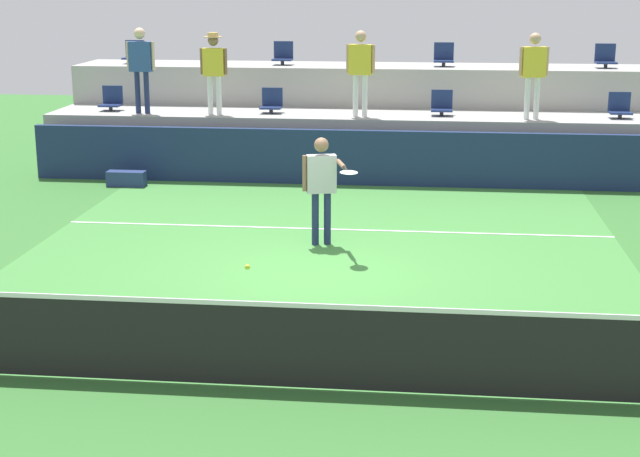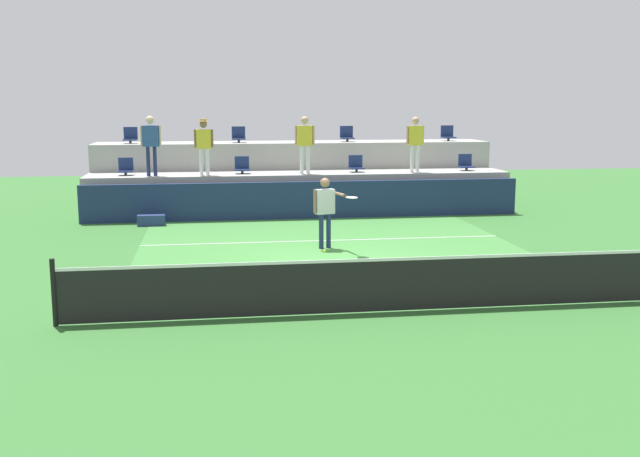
% 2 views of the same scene
% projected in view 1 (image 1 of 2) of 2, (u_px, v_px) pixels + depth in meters
% --- Properties ---
extents(ground_plane, '(40.00, 40.00, 0.00)m').
position_uv_depth(ground_plane, '(318.00, 272.00, 13.71)').
color(ground_plane, '#336B2D').
extents(court_inner_paint, '(9.00, 10.00, 0.01)m').
position_uv_depth(court_inner_paint, '(326.00, 253.00, 14.67)').
color(court_inner_paint, '#3D7F38').
rests_on(court_inner_paint, ground_plane).
extents(court_service_line, '(9.00, 0.06, 0.00)m').
position_uv_depth(court_service_line, '(335.00, 229.00, 16.02)').
color(court_service_line, white).
rests_on(court_service_line, ground_plane).
extents(tennis_net, '(10.48, 0.08, 1.07)m').
position_uv_depth(tennis_net, '(273.00, 342.00, 9.74)').
color(tennis_net, black).
rests_on(tennis_net, ground_plane).
extents(sponsor_backboard, '(13.00, 0.16, 1.10)m').
position_uv_depth(sponsor_backboard, '(352.00, 158.00, 19.34)').
color(sponsor_backboard, navy).
rests_on(sponsor_backboard, ground_plane).
extents(seating_tier_lower, '(13.00, 1.80, 1.25)m').
position_uv_depth(seating_tier_lower, '(357.00, 143.00, 20.57)').
color(seating_tier_lower, '#9E9E99').
rests_on(seating_tier_lower, ground_plane).
extents(seating_tier_upper, '(13.00, 1.80, 2.10)m').
position_uv_depth(seating_tier_upper, '(363.00, 112.00, 22.20)').
color(seating_tier_upper, '#9E9E99').
rests_on(seating_tier_upper, ground_plane).
extents(stadium_chair_lower_far_left, '(0.44, 0.40, 0.52)m').
position_uv_depth(stadium_chair_lower_far_left, '(112.00, 100.00, 20.87)').
color(stadium_chair_lower_far_left, '#2D2D33').
rests_on(stadium_chair_lower_far_left, seating_tier_lower).
extents(stadium_chair_lower_left, '(0.44, 0.40, 0.52)m').
position_uv_depth(stadium_chair_lower_left, '(272.00, 103.00, 20.49)').
color(stadium_chair_lower_left, '#2D2D33').
rests_on(stadium_chair_lower_left, seating_tier_lower).
extents(stadium_chair_lower_right, '(0.44, 0.40, 0.52)m').
position_uv_depth(stadium_chair_lower_right, '(442.00, 105.00, 20.11)').
color(stadium_chair_lower_right, '#2D2D33').
rests_on(stadium_chair_lower_right, seating_tier_lower).
extents(stadium_chair_lower_far_right, '(0.44, 0.40, 0.52)m').
position_uv_depth(stadium_chair_lower_far_right, '(620.00, 107.00, 19.73)').
color(stadium_chair_lower_far_right, '#2D2D33').
rests_on(stadium_chair_lower_far_right, seating_tier_lower).
extents(stadium_chair_upper_far_left, '(0.44, 0.40, 0.52)m').
position_uv_depth(stadium_chair_upper_far_left, '(134.00, 54.00, 22.38)').
color(stadium_chair_upper_far_left, '#2D2D33').
rests_on(stadium_chair_upper_far_left, seating_tier_upper).
extents(stadium_chair_upper_left, '(0.44, 0.40, 0.52)m').
position_uv_depth(stadium_chair_upper_left, '(283.00, 55.00, 22.01)').
color(stadium_chair_upper_left, '#2D2D33').
rests_on(stadium_chair_upper_left, seating_tier_upper).
extents(stadium_chair_upper_right, '(0.44, 0.40, 0.52)m').
position_uv_depth(stadium_chair_upper_right, '(444.00, 57.00, 21.62)').
color(stadium_chair_upper_right, '#2D2D33').
rests_on(stadium_chair_upper_right, seating_tier_upper).
extents(stadium_chair_upper_far_right, '(0.44, 0.40, 0.52)m').
position_uv_depth(stadium_chair_upper_far_right, '(605.00, 58.00, 21.25)').
color(stadium_chair_upper_far_right, '#2D2D33').
rests_on(stadium_chair_upper_far_right, seating_tier_upper).
extents(tennis_player, '(0.95, 1.14, 1.68)m').
position_uv_depth(tennis_player, '(322.00, 180.00, 14.85)').
color(tennis_player, navy).
rests_on(tennis_player, ground_plane).
extents(spectator_leaning_on_rail, '(0.61, 0.25, 1.77)m').
position_uv_depth(spectator_leaning_on_rail, '(141.00, 62.00, 20.19)').
color(spectator_leaning_on_rail, navy).
rests_on(spectator_leaning_on_rail, seating_tier_lower).
extents(spectator_with_hat, '(0.57, 0.40, 1.68)m').
position_uv_depth(spectator_with_hat, '(214.00, 65.00, 20.04)').
color(spectator_with_hat, white).
rests_on(spectator_with_hat, seating_tier_lower).
extents(spectator_in_white, '(0.61, 0.27, 1.74)m').
position_uv_depth(spectator_in_white, '(360.00, 65.00, 19.71)').
color(spectator_in_white, white).
rests_on(spectator_in_white, seating_tier_lower).
extents(spectator_in_grey, '(0.60, 0.27, 1.72)m').
position_uv_depth(spectator_in_grey, '(534.00, 67.00, 19.34)').
color(spectator_in_grey, white).
rests_on(spectator_in_grey, seating_tier_lower).
extents(tennis_ball, '(0.07, 0.07, 0.07)m').
position_uv_depth(tennis_ball, '(247.00, 267.00, 11.78)').
color(tennis_ball, '#CCE033').
extents(equipment_bag, '(0.76, 0.28, 0.30)m').
position_uv_depth(equipment_bag, '(126.00, 179.00, 19.31)').
color(equipment_bag, navy).
rests_on(equipment_bag, ground_plane).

